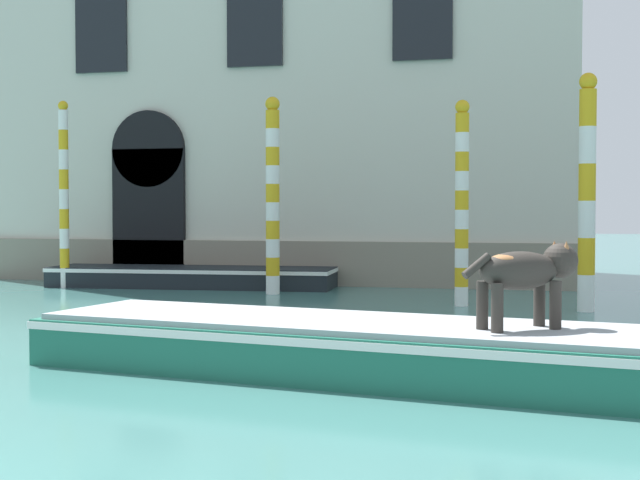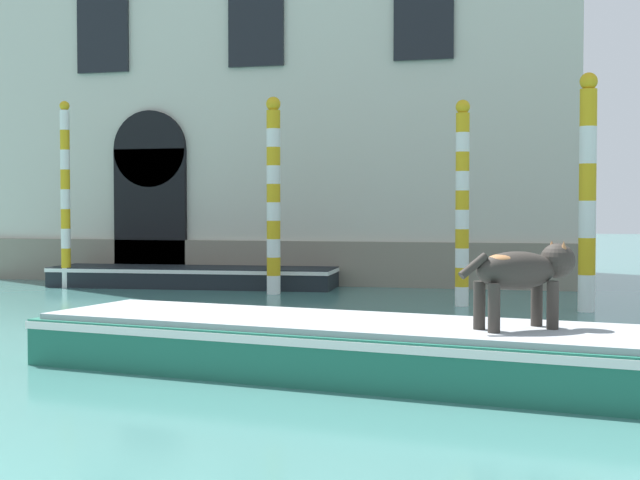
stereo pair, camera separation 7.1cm
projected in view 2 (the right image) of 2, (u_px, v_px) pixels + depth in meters
boat_foreground at (373, 347)px, 9.07m from camera, size 7.60×3.04×0.56m
dog_on_deck at (524, 272)px, 8.47m from camera, size 1.08×0.84×0.84m
boat_moored_near_palazzo at (193, 276)px, 19.42m from camera, size 6.32×1.89×0.44m
mooring_pole_0 at (65, 194)px, 19.19m from camera, size 0.21×0.21×4.03m
mooring_pole_1 at (273, 195)px, 17.79m from camera, size 0.29×0.29×3.94m
mooring_pole_2 at (588, 191)px, 14.70m from camera, size 0.29×0.29×3.95m
mooring_pole_3 at (462, 202)px, 15.58m from camera, size 0.25×0.25×3.61m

